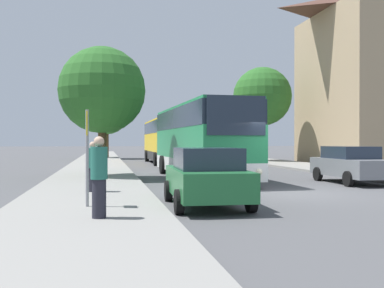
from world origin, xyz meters
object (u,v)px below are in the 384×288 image
pedestrian_waiting_far (93,167)px  tree_right_near (262,97)px  parked_car_right_far (216,152)px  bus_front (199,140)px  parked_car_right_near (351,164)px  bus_stop_sign (87,146)px  tree_left_near (107,112)px  tree_left_far (102,90)px  pedestrian_waiting_near (99,177)px  parked_car_left_curb (206,177)px  bus_middle (166,140)px

pedestrian_waiting_far → tree_right_near: size_ratio=0.21×
tree_right_near → pedestrian_waiting_far: bearing=-122.6°
parked_car_right_far → bus_front: bearing=72.1°
parked_car_right_near → tree_right_near: 19.50m
bus_stop_sign → tree_left_near: bearing=88.9°
tree_left_far → parked_car_right_near: bearing=-22.0°
parked_car_right_far → pedestrian_waiting_near: pedestrian_waiting_near is taller
bus_stop_sign → tree_right_near: size_ratio=0.31×
bus_front → tree_left_far: (-4.62, 0.48, 2.35)m
tree_left_near → tree_left_far: (-0.36, -24.61, -0.55)m
tree_left_near → tree_right_near: tree_right_near is taller
bus_stop_sign → tree_left_far: size_ratio=0.40×
bus_front → tree_left_near: (-4.27, 25.09, 2.90)m
bus_front → parked_car_left_curb: (-1.79, -9.28, -1.03)m
bus_middle → parked_car_right_far: (5.50, 5.39, -1.09)m
bus_middle → parked_car_right_far: 7.77m
parked_car_right_far → tree_left_near: 11.96m
bus_front → pedestrian_waiting_far: size_ratio=6.99×
parked_car_left_curb → bus_stop_sign: 3.30m
pedestrian_waiting_far → tree_left_far: tree_left_far is taller
pedestrian_waiting_near → tree_left_near: bearing=150.2°
parked_car_left_curb → pedestrian_waiting_far: (-3.11, 2.99, 0.14)m
parked_car_left_curb → pedestrian_waiting_near: bearing=-140.6°
bus_stop_sign → tree_right_near: bearing=61.1°
parked_car_right_far → tree_left_near: bearing=-27.4°
tree_left_near → parked_car_right_near: bearing=-70.7°
parked_car_right_far → tree_left_far: tree_left_far is taller
parked_car_right_near → tree_left_near: bearing=-69.7°
parked_car_left_curb → pedestrian_waiting_near: (-2.86, -2.18, 0.21)m
parked_car_right_near → bus_stop_sign: (-10.81, -5.92, 0.85)m
bus_middle → parked_car_right_far: bearing=44.6°
parked_car_right_far → tree_left_near: tree_left_near is taller
bus_stop_sign → pedestrian_waiting_near: (0.31, -1.79, -0.63)m
bus_front → parked_car_left_curb: size_ratio=2.82×
parked_car_right_near → tree_left_far: bearing=-21.0°
parked_car_left_curb → bus_stop_sign: (-3.17, -0.39, 0.84)m
bus_front → bus_stop_sign: size_ratio=4.67×
parked_car_right_far → bus_stop_sign: bearing=68.4°
parked_car_right_far → bus_stop_sign: (-10.85, -29.86, 0.89)m
parked_car_right_near → pedestrian_waiting_far: (-10.75, -2.54, 0.15)m
bus_front → parked_car_right_far: (5.89, 20.19, -1.08)m
parked_car_right_far → parked_car_right_near: bearing=88.3°
parked_car_right_far → pedestrian_waiting_far: size_ratio=2.74×
parked_car_right_near → pedestrian_waiting_far: pedestrian_waiting_far is taller
parked_car_left_curb → tree_right_near: bearing=68.7°
tree_right_near → parked_car_right_far: bearing=117.9°
bus_middle → tree_left_near: tree_left_near is taller
bus_middle → tree_left_near: bearing=114.5°
bus_middle → pedestrian_waiting_far: bearing=-104.0°
parked_car_right_near → parked_car_right_far: parked_car_right_near is taller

